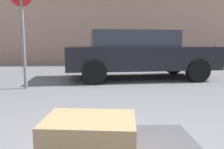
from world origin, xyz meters
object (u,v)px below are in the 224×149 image
at_px(bollard_kerb_near, 168,61).
at_px(bollard_kerb_mid, 195,60).
at_px(suitcase_tan_front_left, 90,133).
at_px(bicycle_leaning, 205,57).
at_px(parked_car, 138,53).
at_px(no_parking_sign, 23,25).

relative_size(bollard_kerb_near, bollard_kerb_mid, 1.00).
distance_m(suitcase_tan_front_left, bollard_kerb_mid, 9.43).
xyz_separation_m(bollard_kerb_near, bollard_kerb_mid, (1.25, 0.00, 0.00)).
bearing_deg(bicycle_leaning, parked_car, -134.50).
relative_size(bollard_kerb_mid, no_parking_sign, 0.23).
relative_size(suitcase_tan_front_left, bollard_kerb_mid, 1.13).
relative_size(suitcase_tan_front_left, bicycle_leaning, 0.36).
height_order(suitcase_tan_front_left, bicycle_leaning, bicycle_leaning).
distance_m(suitcase_tan_front_left, parked_car, 5.30).
bearing_deg(parked_car, bollard_kerb_mid, 46.05).
distance_m(parked_car, bollard_kerb_near, 3.78).
bearing_deg(no_parking_sign, bollard_kerb_near, 44.33).
bearing_deg(bollard_kerb_mid, no_parking_sign, -142.25).
relative_size(suitcase_tan_front_left, no_parking_sign, 0.26).
bearing_deg(bollard_kerb_near, bicycle_leaning, 20.54).
height_order(bicycle_leaning, bollard_kerb_near, bicycle_leaning).
bearing_deg(bicycle_leaning, no_parking_sign, -141.54).
height_order(suitcase_tan_front_left, no_parking_sign, no_parking_sign).
bearing_deg(bollard_kerb_near, no_parking_sign, -135.67).
height_order(suitcase_tan_front_left, bollard_kerb_near, same).
distance_m(suitcase_tan_front_left, no_parking_sign, 4.27).
distance_m(bicycle_leaning, bollard_kerb_near, 2.21).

